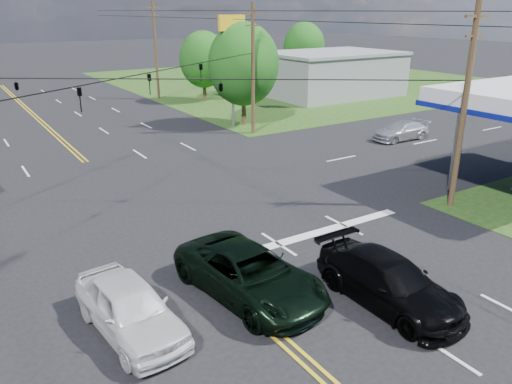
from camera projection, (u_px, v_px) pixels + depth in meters
ground at (129, 201)px, 24.81m from camera, size 280.00×280.00×0.00m
grass_ne at (300, 80)px, 67.82m from camera, size 46.00×48.00×0.03m
stop_bar at (308, 236)px, 21.00m from camera, size 10.00×0.50×0.02m
retail_ne at (330, 75)px, 55.04m from camera, size 14.00×10.00×4.40m
pole_se at (465, 105)px, 22.56m from camera, size 1.60×0.28×9.50m
pole_ne at (253, 68)px, 36.81m from camera, size 1.60×0.28×9.50m
pole_right_far at (156, 49)px, 51.77m from camera, size 1.60×0.28×10.00m
span_wire_signals at (117, 79)px, 22.75m from camera, size 26.00×18.00×1.13m
power_lines at (127, 19)px, 20.27m from camera, size 26.04×100.00×0.64m
tree_right_a at (244, 64)px, 39.71m from camera, size 5.70×5.70×8.18m
tree_right_b at (204, 60)px, 50.70m from camera, size 4.94×4.94×7.09m
tree_far_r at (304, 46)px, 64.18m from camera, size 5.32×5.32×7.63m
pickup_dkgreen at (250, 273)px, 16.37m from camera, size 3.38×6.12×1.62m
suv_black at (389, 281)px, 15.96m from camera, size 2.25×5.40×1.56m
pickup_white at (130, 308)px, 14.48m from camera, size 2.38×4.92×1.62m
sedan_far at (401, 131)px, 36.38m from camera, size 4.62×2.02×1.32m
polesign_ne at (232, 39)px, 38.57m from camera, size 2.39×0.47×8.63m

